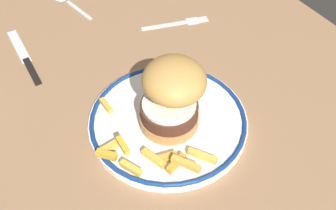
{
  "coord_description": "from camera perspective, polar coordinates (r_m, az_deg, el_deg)",
  "views": [
    {
      "loc": [
        33.4,
        -20.23,
        51.51
      ],
      "look_at": [
        -3.34,
        1.83,
        4.6
      ],
      "focal_mm": 43.52,
      "sensor_mm": 36.0,
      "label": 1
    }
  ],
  "objects": [
    {
      "name": "ground_plane",
      "position": [
        0.66,
        0.13,
        -6.3
      ],
      "size": [
        125.9,
        91.26,
        4.0
      ],
      "primitive_type": "cube",
      "color": "#916B4B"
    },
    {
      "name": "dinner_plate",
      "position": [
        0.66,
        -0.0,
        -2.19
      ],
      "size": [
        25.91,
        25.91,
        1.6
      ],
      "color": "white",
      "rests_on": "ground_plane"
    },
    {
      "name": "burger",
      "position": [
        0.61,
        0.56,
        1.39
      ],
      "size": [
        10.6,
        10.83,
        11.71
      ],
      "color": "#C18849",
      "rests_on": "dinner_plate"
    },
    {
      "name": "fries_pile",
      "position": [
        0.62,
        -2.1,
        -4.51
      ],
      "size": [
        22.64,
        22.64,
        2.58
      ],
      "color": "gold",
      "rests_on": "dinner_plate"
    },
    {
      "name": "fork",
      "position": [
        0.87,
        1.27,
        11.39
      ],
      "size": [
        5.31,
        14.22,
        0.36
      ],
      "color": "silver",
      "rests_on": "ground_plane"
    },
    {
      "name": "knife",
      "position": [
        0.82,
        -19.24,
        5.97
      ],
      "size": [
        18.02,
        1.98,
        0.7
      ],
      "color": "black",
      "rests_on": "ground_plane"
    }
  ]
}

